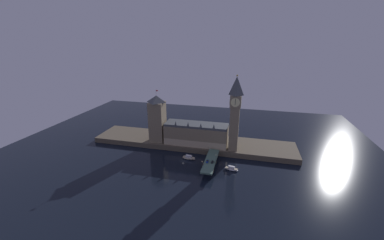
{
  "coord_description": "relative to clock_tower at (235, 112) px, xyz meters",
  "views": [
    {
      "loc": [
        57.08,
        -194.79,
        110.98
      ],
      "look_at": [
        3.96,
        20.0,
        35.64
      ],
      "focal_mm": 22.0,
      "sensor_mm": 36.0,
      "label": 1
    }
  ],
  "objects": [
    {
      "name": "street_lamp_far",
      "position": [
        -22.49,
        -16.11,
        -34.07
      ],
      "size": [
        1.34,
        0.6,
        6.98
      ],
      "color": "#2D3333",
      "rests_on": "bridge"
    },
    {
      "name": "ground_plane",
      "position": [
        -45.31,
        -25.83,
        -45.69
      ],
      "size": [
        400.0,
        400.0,
        0.0
      ],
      "primitive_type": "plane",
      "color": "black"
    },
    {
      "name": "street_lamp_near",
      "position": [
        -22.49,
        -45.55,
        -34.62
      ],
      "size": [
        1.34,
        0.6,
        6.1
      ],
      "color": "#2D3333",
      "rests_on": "bridge"
    },
    {
      "name": "pedestrian_mid_walk",
      "position": [
        -13.23,
        -34.91,
        -37.47
      ],
      "size": [
        0.38,
        0.38,
        1.82
      ],
      "color": "black",
      "rests_on": "bridge"
    },
    {
      "name": "victoria_tower",
      "position": [
        -82.09,
        3.35,
        -14.64
      ],
      "size": [
        15.66,
        15.66,
        56.77
      ],
      "color": "#7F7056",
      "rests_on": "embankment"
    },
    {
      "name": "car_northbound_trail",
      "position": [
        -19.87,
        -35.3,
        -37.69
      ],
      "size": [
        1.91,
        4.79,
        1.59
      ],
      "color": "navy",
      "rests_on": "bridge"
    },
    {
      "name": "pedestrian_near_rail",
      "position": [
        -22.09,
        -42.03,
        -37.45
      ],
      "size": [
        0.38,
        0.38,
        1.84
      ],
      "color": "black",
      "rests_on": "bridge"
    },
    {
      "name": "boat_downstream",
      "position": [
        1.61,
        -31.97,
        -44.19
      ],
      "size": [
        12.97,
        5.83,
        4.1
      ],
      "color": "white",
      "rests_on": "ground_plane"
    },
    {
      "name": "car_southbound_lead",
      "position": [
        -15.44,
        -35.06,
        -37.82
      ],
      "size": [
        1.97,
        4.39,
        1.32
      ],
      "color": "black",
      "rests_on": "bridge"
    },
    {
      "name": "bridge",
      "position": [
        -17.66,
        -30.83,
        -40.34
      ],
      "size": [
        10.07,
        46.0,
        7.25
      ],
      "color": "#476656",
      "rests_on": "ground_plane"
    },
    {
      "name": "parliament_hall",
      "position": [
        -39.37,
        5.29,
        -28.98
      ],
      "size": [
        66.08,
        21.59,
        26.89
      ],
      "color": "#7F7056",
      "rests_on": "embankment"
    },
    {
      "name": "boat_upstream",
      "position": [
        -40.86,
        -20.92,
        -44.16
      ],
      "size": [
        13.84,
        6.1,
        4.18
      ],
      "color": "#B2A893",
      "rests_on": "ground_plane"
    },
    {
      "name": "street_lamp_mid",
      "position": [
        -12.83,
        -30.83,
        -34.59
      ],
      "size": [
        1.34,
        0.6,
        6.14
      ],
      "color": "#2D3333",
      "rests_on": "bridge"
    },
    {
      "name": "clock_tower",
      "position": [
        0.0,
        0.0,
        0.0
      ],
      "size": [
        10.72,
        10.83,
        75.61
      ],
      "color": "#7F7056",
      "rests_on": "embankment"
    },
    {
      "name": "embankment",
      "position": [
        -45.31,
        13.17,
        -42.92
      ],
      "size": [
        220.0,
        42.0,
        5.54
      ],
      "color": "brown",
      "rests_on": "ground_plane"
    }
  ]
}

